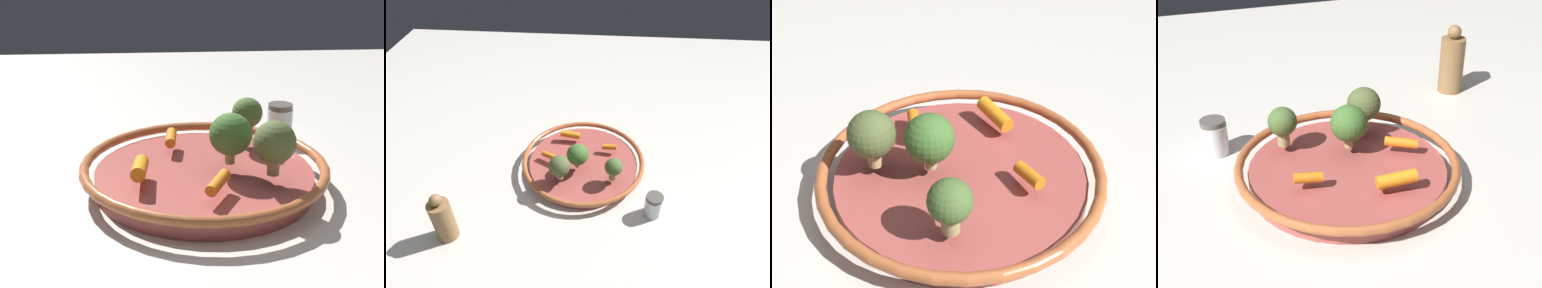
% 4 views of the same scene
% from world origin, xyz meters
% --- Properties ---
extents(ground_plane, '(1.86, 1.86, 0.00)m').
position_xyz_m(ground_plane, '(0.00, 0.00, 0.00)').
color(ground_plane, beige).
extents(serving_bowl, '(0.34, 0.34, 0.04)m').
position_xyz_m(serving_bowl, '(0.00, 0.00, 0.02)').
color(serving_bowl, '#A84C47').
rests_on(serving_bowl, ground_plane).
extents(baby_carrot_right, '(0.02, 0.04, 0.02)m').
position_xyz_m(baby_carrot_right, '(-0.04, 0.07, 0.05)').
color(baby_carrot_right, orange).
rests_on(baby_carrot_right, serving_bowl).
extents(baby_carrot_back, '(0.04, 0.05, 0.02)m').
position_xyz_m(baby_carrot_back, '(0.01, -0.09, 0.05)').
color(baby_carrot_back, orange).
rests_on(baby_carrot_back, serving_bowl).
extents(baby_carrot_near_rim, '(0.02, 0.06, 0.02)m').
position_xyz_m(baby_carrot_near_rim, '(-0.09, -0.04, 0.05)').
color(baby_carrot_near_rim, orange).
rests_on(baby_carrot_near_rim, serving_bowl).
extents(broccoli_floret_mid, '(0.05, 0.05, 0.07)m').
position_xyz_m(broccoli_floret_mid, '(0.08, -0.05, 0.08)').
color(broccoli_floret_mid, tan).
rests_on(broccoli_floret_mid, serving_bowl).
extents(broccoli_floret_small, '(0.05, 0.05, 0.06)m').
position_xyz_m(broccoli_floret_small, '(0.07, 0.08, 0.08)').
color(broccoli_floret_small, tan).
rests_on(broccoli_floret_small, serving_bowl).
extents(broccoli_floret_edge, '(0.06, 0.06, 0.07)m').
position_xyz_m(broccoli_floret_edge, '(0.03, -0.01, 0.08)').
color(broccoli_floret_edge, tan).
rests_on(broccoli_floret_edge, serving_bowl).
extents(salt_shaker, '(0.04, 0.04, 0.06)m').
position_xyz_m(salt_shaker, '(0.15, 0.18, 0.03)').
color(salt_shaker, silver).
rests_on(salt_shaker, ground_plane).
extents(pepper_mill, '(0.05, 0.05, 0.14)m').
position_xyz_m(pepper_mill, '(0.25, -0.30, 0.06)').
color(pepper_mill, olive).
rests_on(pepper_mill, ground_plane).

